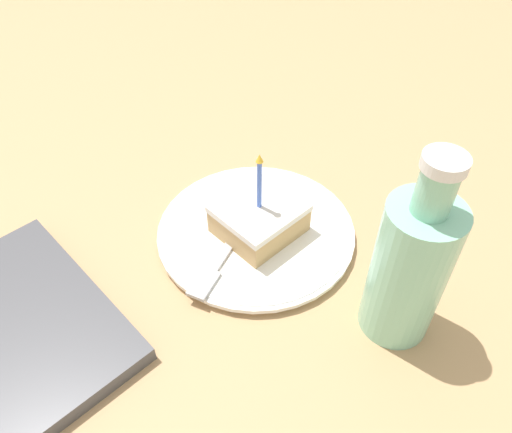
# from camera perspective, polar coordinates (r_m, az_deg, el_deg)

# --- Properties ---
(ground_plane) EXTENTS (2.40, 2.40, 0.04)m
(ground_plane) POSITION_cam_1_polar(r_m,az_deg,el_deg) (0.68, -0.45, -4.12)
(ground_plane) COLOR tan
(ground_plane) RESTS_ON ground
(plate) EXTENTS (0.26, 0.26, 0.01)m
(plate) POSITION_cam_1_polar(r_m,az_deg,el_deg) (0.67, 0.00, -1.74)
(plate) COLOR white
(plate) RESTS_ON ground_plane
(cake_slice) EXTENTS (0.09, 0.10, 0.13)m
(cake_slice) POSITION_cam_1_polar(r_m,az_deg,el_deg) (0.65, 0.07, 0.05)
(cake_slice) COLOR tan
(cake_slice) RESTS_ON plate
(fork) EXTENTS (0.08, 0.16, 0.00)m
(fork) POSITION_cam_1_polar(r_m,az_deg,el_deg) (0.63, -3.82, -4.46)
(fork) COLOR #B2B2B7
(fork) RESTS_ON plate
(bottle) EXTENTS (0.08, 0.08, 0.24)m
(bottle) POSITION_cam_1_polar(r_m,az_deg,el_deg) (0.54, 17.17, -5.52)
(bottle) COLOR #8CD1B2
(bottle) RESTS_ON ground_plane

